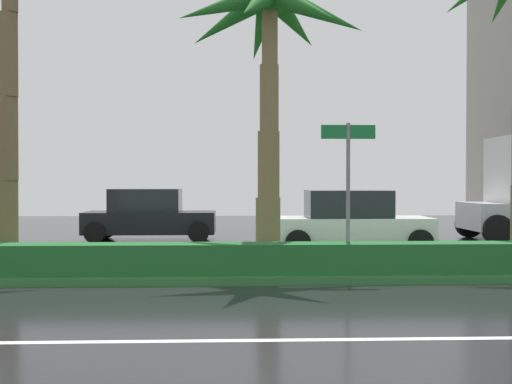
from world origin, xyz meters
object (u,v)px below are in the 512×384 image
Objects in this scene: street_name_sign at (348,176)px; car_in_traffic_second at (149,216)px; palm_tree_centre_left at (269,37)px; car_in_traffic_third at (351,222)px.

car_in_traffic_second is (-5.12, 8.42, -1.25)m from street_name_sign.
street_name_sign is 9.94m from car_in_traffic_second.
palm_tree_centre_left is 6.21m from car_in_traffic_third.
street_name_sign is 5.20m from car_in_traffic_third.
car_in_traffic_third is (6.14, -3.48, 0.00)m from car_in_traffic_second.
palm_tree_centre_left reaches higher than car_in_traffic_third.
car_in_traffic_third is (1.01, 4.94, -1.25)m from street_name_sign.
car_in_traffic_second is (-3.60, 7.14, -4.33)m from palm_tree_centre_left.
car_in_traffic_second is 7.05m from car_in_traffic_third.
street_name_sign is at bearing -58.68° from car_in_traffic_second.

